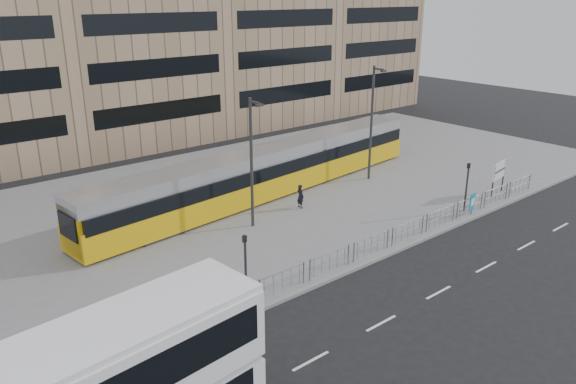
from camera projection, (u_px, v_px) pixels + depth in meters
ground at (346, 274)px, 27.70m from camera, size 120.00×120.00×0.00m
plaza at (214, 206)px, 36.34m from camera, size 64.00×24.00×0.15m
kerb at (346, 273)px, 27.71m from camera, size 64.00×0.25×0.17m
pedestrian_barrier at (367, 242)px, 28.94m from camera, size 32.07×0.07×1.10m
road_markings at (425, 300)px, 25.41m from camera, size 62.00×0.12×0.01m
tram at (268, 171)px, 37.68m from camera, size 28.00×5.55×3.29m
station_sign at (499, 172)px, 37.75m from camera, size 1.97×0.39×2.28m
ad_panel at (472, 202)px, 34.56m from camera, size 0.72×0.19×1.35m
pedestrian at (300, 196)px, 35.63m from camera, size 0.40×0.59×1.56m
traffic_light_west at (245, 259)px, 24.57m from camera, size 0.23×0.25×3.10m
traffic_light_east at (467, 181)px, 34.79m from camera, size 0.18×0.21×3.10m
lamp_post_west at (252, 158)px, 31.68m from camera, size 0.45×1.04×7.58m
lamp_post_east at (372, 119)px, 39.92m from camera, size 0.45×1.04×8.22m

